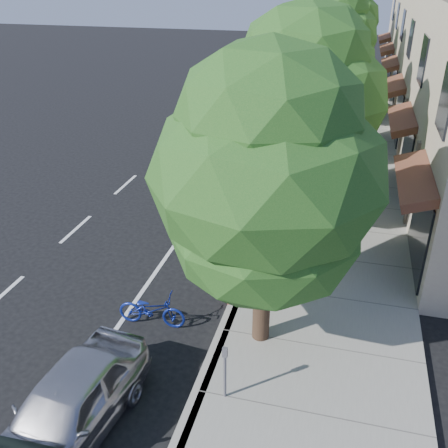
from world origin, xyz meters
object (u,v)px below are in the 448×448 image
(street_tree_5, at_px, (341,21))
(dark_sedan, at_px, (254,127))
(cyclist, at_px, (247,237))
(silver_suv, at_px, (262,185))
(white_pickup, at_px, (283,89))
(pedestrian, at_px, (338,157))
(street_tree_3, at_px, (330,40))
(bicycle, at_px, (152,309))
(near_car_a, at_px, (68,408))
(street_tree_1, at_px, (302,102))
(street_tree_2, at_px, (319,71))
(street_tree_4, at_px, (336,34))
(street_tree_0, at_px, (267,180))
(dark_suv_far, at_px, (317,72))

(street_tree_5, bearing_deg, dark_sedan, -101.35)
(cyclist, distance_m, silver_suv, 4.37)
(street_tree_5, distance_m, white_pickup, 8.35)
(cyclist, relative_size, pedestrian, 1.27)
(street_tree_3, bearing_deg, street_tree_5, 90.00)
(bicycle, xyz_separation_m, near_car_a, (-0.25, -3.45, 0.24))
(street_tree_1, relative_size, white_pickup, 1.17)
(street_tree_3, height_order, bicycle, street_tree_3)
(silver_suv, bearing_deg, near_car_a, -102.38)
(street_tree_1, xyz_separation_m, street_tree_2, (0.00, 6.00, -0.16))
(bicycle, bearing_deg, street_tree_2, -15.24)
(pedestrian, bearing_deg, street_tree_4, -118.10)
(street_tree_1, relative_size, silver_suv, 1.24)
(bicycle, bearing_deg, cyclist, -30.46)
(street_tree_4, bearing_deg, street_tree_5, 90.00)
(near_car_a, bearing_deg, silver_suv, 88.29)
(street_tree_3, relative_size, pedestrian, 4.75)
(street_tree_2, height_order, pedestrian, street_tree_2)
(street_tree_4, height_order, bicycle, street_tree_4)
(street_tree_2, relative_size, near_car_a, 1.70)
(street_tree_5, xyz_separation_m, cyclist, (-1.01, -26.85, -3.38))
(street_tree_4, xyz_separation_m, street_tree_5, (0.00, 6.00, 0.17))
(street_tree_2, height_order, street_tree_4, street_tree_4)
(street_tree_2, bearing_deg, bicycle, -102.63)
(bicycle, distance_m, pedestrian, 11.53)
(street_tree_1, relative_size, street_tree_5, 0.97)
(near_car_a, bearing_deg, white_pickup, 96.28)
(street_tree_0, distance_m, street_tree_2, 12.00)
(street_tree_4, distance_m, cyclist, 21.12)
(dark_sedan, bearing_deg, dark_suv_far, 89.89)
(street_tree_4, distance_m, silver_suv, 16.91)
(white_pickup, height_order, dark_suv_far, white_pickup)
(street_tree_4, xyz_separation_m, silver_suv, (-1.40, -16.50, -3.41))
(street_tree_4, distance_m, dark_sedan, 10.50)
(street_tree_2, height_order, near_car_a, street_tree_2)
(street_tree_0, distance_m, white_pickup, 23.41)
(street_tree_1, relative_size, pedestrian, 4.54)
(dark_sedan, bearing_deg, street_tree_4, 78.01)
(street_tree_5, bearing_deg, dark_suv_far, -180.00)
(street_tree_2, xyz_separation_m, street_tree_5, (-0.00, 18.00, 0.28))
(street_tree_0, xyz_separation_m, street_tree_2, (0.00, 12.00, -0.01))
(street_tree_3, bearing_deg, street_tree_0, -90.00)
(street_tree_2, bearing_deg, street_tree_0, -90.00)
(near_car_a, bearing_deg, street_tree_0, 56.16)
(street_tree_1, height_order, pedestrian, street_tree_1)
(street_tree_4, bearing_deg, white_pickup, -161.16)
(street_tree_2, bearing_deg, dark_suv_far, 94.45)
(dark_sedan, height_order, pedestrian, pedestrian)
(white_pickup, relative_size, dark_suv_far, 1.32)
(pedestrian, bearing_deg, street_tree_0, 50.76)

